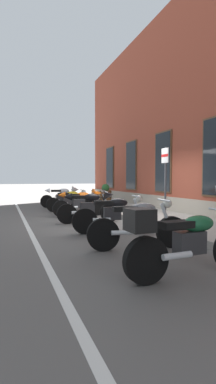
{
  "coord_description": "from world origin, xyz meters",
  "views": [
    {
      "loc": [
        8.42,
        -3.85,
        1.41
      ],
      "look_at": [
        -1.2,
        -0.22,
        0.92
      ],
      "focal_mm": 26.01,
      "sensor_mm": 36.0,
      "label": 1
    }
  ],
  "objects_px": {
    "motorcycle_black_naked": "(115,214)",
    "motorcycle_grey_naked": "(139,225)",
    "motorcycle_orange_sport": "(82,201)",
    "parking_sign": "(165,173)",
    "motorcycle_white_sport": "(63,196)",
    "barrel_planter": "(106,195)",
    "motorcycle_yellow_naked": "(70,201)",
    "motorcycle_green_touring": "(186,240)",
    "motorcycle_black_sport": "(91,205)"
  },
  "relations": [
    {
      "from": "motorcycle_orange_sport",
      "to": "motorcycle_black_naked",
      "type": "bearing_deg",
      "value": -1.27
    },
    {
      "from": "barrel_planter",
      "to": "motorcycle_grey_naked",
      "type": "bearing_deg",
      "value": -15.72
    },
    {
      "from": "motorcycle_white_sport",
      "to": "motorcycle_black_naked",
      "type": "xyz_separation_m",
      "value": [
        6.88,
        -0.05,
        -0.09
      ]
    },
    {
      "from": "motorcycle_black_naked",
      "to": "motorcycle_green_touring",
      "type": "bearing_deg",
      "value": -4.96
    },
    {
      "from": "motorcycle_green_touring",
      "to": "motorcycle_white_sport",
      "type": "bearing_deg",
      "value": 178.06
    },
    {
      "from": "motorcycle_yellow_naked",
      "to": "motorcycle_green_touring",
      "type": "bearing_deg",
      "value": -2.0
    },
    {
      "from": "motorcycle_green_touring",
      "to": "barrel_planter",
      "type": "height_order",
      "value": "motorcycle_green_touring"
    },
    {
      "from": "parking_sign",
      "to": "motorcycle_orange_sport",
      "type": "bearing_deg",
      "value": -148.8
    },
    {
      "from": "motorcycle_black_sport",
      "to": "barrel_planter",
      "type": "relative_size",
      "value": 2.07
    },
    {
      "from": "motorcycle_black_sport",
      "to": "parking_sign",
      "type": "bearing_deg",
      "value": 56.32
    },
    {
      "from": "motorcycle_black_naked",
      "to": "motorcycle_grey_naked",
      "type": "distance_m",
      "value": 1.73
    },
    {
      "from": "motorcycle_grey_naked",
      "to": "barrel_planter",
      "type": "relative_size",
      "value": 2.09
    },
    {
      "from": "motorcycle_white_sport",
      "to": "motorcycle_black_naked",
      "type": "height_order",
      "value": "motorcycle_white_sport"
    },
    {
      "from": "motorcycle_yellow_naked",
      "to": "parking_sign",
      "type": "distance_m",
      "value": 5.08
    },
    {
      "from": "motorcycle_white_sport",
      "to": "motorcycle_grey_naked",
      "type": "distance_m",
      "value": 8.61
    },
    {
      "from": "motorcycle_white_sport",
      "to": "parking_sign",
      "type": "distance_m",
      "value": 6.66
    },
    {
      "from": "motorcycle_black_naked",
      "to": "motorcycle_green_touring",
      "type": "xyz_separation_m",
      "value": [
        3.4,
        -0.3,
        0.06
      ]
    },
    {
      "from": "parking_sign",
      "to": "motorcycle_black_naked",
      "type": "bearing_deg",
      "value": -73.64
    },
    {
      "from": "motorcycle_white_sport",
      "to": "barrel_planter",
      "type": "xyz_separation_m",
      "value": [
        0.19,
        2.14,
        -0.0
      ]
    },
    {
      "from": "motorcycle_white_sport",
      "to": "motorcycle_yellow_naked",
      "type": "bearing_deg",
      "value": -1.66
    },
    {
      "from": "motorcycle_black_naked",
      "to": "motorcycle_grey_naked",
      "type": "bearing_deg",
      "value": -5.75
    },
    {
      "from": "motorcycle_green_touring",
      "to": "parking_sign",
      "type": "height_order",
      "value": "parking_sign"
    },
    {
      "from": "motorcycle_orange_sport",
      "to": "motorcycle_black_sport",
      "type": "height_order",
      "value": "motorcycle_black_sport"
    },
    {
      "from": "parking_sign",
      "to": "barrel_planter",
      "type": "distance_m",
      "value": 6.24
    },
    {
      "from": "motorcycle_orange_sport",
      "to": "motorcycle_black_sport",
      "type": "distance_m",
      "value": 1.65
    },
    {
      "from": "motorcycle_white_sport",
      "to": "motorcycle_grey_naked",
      "type": "xyz_separation_m",
      "value": [
        8.6,
        -0.23,
        -0.09
      ]
    },
    {
      "from": "motorcycle_black_naked",
      "to": "motorcycle_green_touring",
      "type": "distance_m",
      "value": 3.42
    },
    {
      "from": "motorcycle_orange_sport",
      "to": "parking_sign",
      "type": "bearing_deg",
      "value": 31.2
    },
    {
      "from": "motorcycle_white_sport",
      "to": "barrel_planter",
      "type": "relative_size",
      "value": 2.08
    },
    {
      "from": "motorcycle_black_sport",
      "to": "motorcycle_black_naked",
      "type": "xyz_separation_m",
      "value": [
        1.83,
        0.08,
        -0.09
      ]
    },
    {
      "from": "motorcycle_black_naked",
      "to": "parking_sign",
      "type": "bearing_deg",
      "value": 106.36
    },
    {
      "from": "motorcycle_orange_sport",
      "to": "motorcycle_black_sport",
      "type": "relative_size",
      "value": 1.01
    },
    {
      "from": "motorcycle_green_touring",
      "to": "motorcycle_black_sport",
      "type": "bearing_deg",
      "value": 177.62
    },
    {
      "from": "motorcycle_black_naked",
      "to": "parking_sign",
      "type": "height_order",
      "value": "parking_sign"
    },
    {
      "from": "motorcycle_black_naked",
      "to": "barrel_planter",
      "type": "bearing_deg",
      "value": 161.83
    },
    {
      "from": "motorcycle_orange_sport",
      "to": "motorcycle_grey_naked",
      "type": "xyz_separation_m",
      "value": [
        5.2,
        -0.25,
        -0.07
      ]
    },
    {
      "from": "motorcycle_orange_sport",
      "to": "motorcycle_grey_naked",
      "type": "bearing_deg",
      "value": -2.76
    },
    {
      "from": "motorcycle_white_sport",
      "to": "parking_sign",
      "type": "relative_size",
      "value": 0.94
    },
    {
      "from": "motorcycle_yellow_naked",
      "to": "motorcycle_green_touring",
      "type": "relative_size",
      "value": 0.94
    },
    {
      "from": "motorcycle_white_sport",
      "to": "motorcycle_grey_naked",
      "type": "relative_size",
      "value": 1.0
    },
    {
      "from": "motorcycle_green_touring",
      "to": "barrel_planter",
      "type": "bearing_deg",
      "value": 166.14
    },
    {
      "from": "motorcycle_yellow_naked",
      "to": "motorcycle_black_naked",
      "type": "relative_size",
      "value": 0.94
    },
    {
      "from": "motorcycle_grey_naked",
      "to": "motorcycle_green_touring",
      "type": "bearing_deg",
      "value": -4.15
    },
    {
      "from": "motorcycle_orange_sport",
      "to": "motorcycle_black_naked",
      "type": "xyz_separation_m",
      "value": [
        3.48,
        -0.08,
        -0.08
      ]
    },
    {
      "from": "parking_sign",
      "to": "motorcycle_white_sport",
      "type": "bearing_deg",
      "value": -164.14
    },
    {
      "from": "motorcycle_black_sport",
      "to": "barrel_planter",
      "type": "height_order",
      "value": "barrel_planter"
    },
    {
      "from": "motorcycle_yellow_naked",
      "to": "motorcycle_orange_sport",
      "type": "height_order",
      "value": "motorcycle_orange_sport"
    },
    {
      "from": "motorcycle_black_naked",
      "to": "motorcycle_grey_naked",
      "type": "height_order",
      "value": "motorcycle_grey_naked"
    },
    {
      "from": "motorcycle_green_touring",
      "to": "barrel_planter",
      "type": "distance_m",
      "value": 10.4
    },
    {
      "from": "motorcycle_white_sport",
      "to": "motorcycle_grey_naked",
      "type": "bearing_deg",
      "value": -1.51
    }
  ]
}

